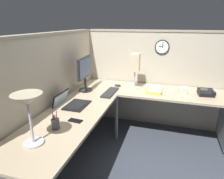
# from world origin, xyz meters

# --- Properties ---
(ground_plane) EXTENTS (6.80, 6.80, 0.00)m
(ground_plane) POSITION_xyz_m (0.00, 0.00, 0.00)
(ground_plane) COLOR #383D47
(cubicle_wall_back) EXTENTS (2.57, 0.12, 1.58)m
(cubicle_wall_back) POSITION_xyz_m (-0.36, 0.87, 0.79)
(cubicle_wall_back) COLOR #B7AD99
(cubicle_wall_back) RESTS_ON ground
(cubicle_wall_right) EXTENTS (0.12, 2.37, 1.58)m
(cubicle_wall_right) POSITION_xyz_m (0.87, -0.27, 0.79)
(cubicle_wall_right) COLOR #B7AD99
(cubicle_wall_right) RESTS_ON ground
(desk) EXTENTS (2.35, 2.15, 0.73)m
(desk) POSITION_xyz_m (-0.15, -0.05, 0.63)
(desk) COLOR tan
(desk) RESTS_ON ground
(monitor) EXTENTS (0.46, 0.20, 0.50)m
(monitor) POSITION_xyz_m (0.17, 0.64, 1.02)
(monitor) COLOR #232326
(monitor) RESTS_ON desk
(laptop) EXTENTS (0.34, 0.38, 0.22)m
(laptop) POSITION_xyz_m (-0.37, 0.61, 0.75)
(laptop) COLOR black
(laptop) RESTS_ON desk
(keyboard) EXTENTS (0.43, 0.15, 0.02)m
(keyboard) POSITION_xyz_m (0.17, 0.26, 0.74)
(keyboard) COLOR #232326
(keyboard) RESTS_ON desk
(computer_mouse) EXTENTS (0.06, 0.10, 0.03)m
(computer_mouse) POSITION_xyz_m (0.50, 0.24, 0.75)
(computer_mouse) COLOR #232326
(computer_mouse) RESTS_ON desk
(desk_lamp_dome) EXTENTS (0.24, 0.24, 0.44)m
(desk_lamp_dome) POSITION_xyz_m (-1.19, 0.51, 1.09)
(desk_lamp_dome) COLOR #B7BABF
(desk_lamp_dome) RESTS_ON desk
(pen_cup) EXTENTS (0.08, 0.08, 0.18)m
(pen_cup) POSITION_xyz_m (-0.92, 0.46, 0.78)
(pen_cup) COLOR #4C4C51
(pen_cup) RESTS_ON desk
(cell_phone) EXTENTS (0.08, 0.15, 0.01)m
(cell_phone) POSITION_xyz_m (-0.73, 0.35, 0.73)
(cell_phone) COLOR black
(cell_phone) RESTS_ON desk
(office_phone) EXTENTS (0.21, 0.22, 0.11)m
(office_phone) POSITION_xyz_m (0.47, -1.04, 0.77)
(office_phone) COLOR black
(office_phone) RESTS_ON desk
(book_stack) EXTENTS (0.30, 0.23, 0.04)m
(book_stack) POSITION_xyz_m (0.43, -0.35, 0.75)
(book_stack) COLOR yellow
(book_stack) RESTS_ON desk
(desk_lamp_paper) EXTENTS (0.13, 0.13, 0.53)m
(desk_lamp_paper) POSITION_xyz_m (0.49, -0.03, 1.11)
(desk_lamp_paper) COLOR #B7BABF
(desk_lamp_paper) RESTS_ON desk
(tissue_box) EXTENTS (0.12, 0.12, 0.09)m
(tissue_box) POSITION_xyz_m (0.47, -0.74, 0.78)
(tissue_box) COLOR beige
(tissue_box) RESTS_ON desk
(wall_clock) EXTENTS (0.04, 0.22, 0.22)m
(wall_clock) POSITION_xyz_m (0.82, -0.38, 1.33)
(wall_clock) COLOR black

